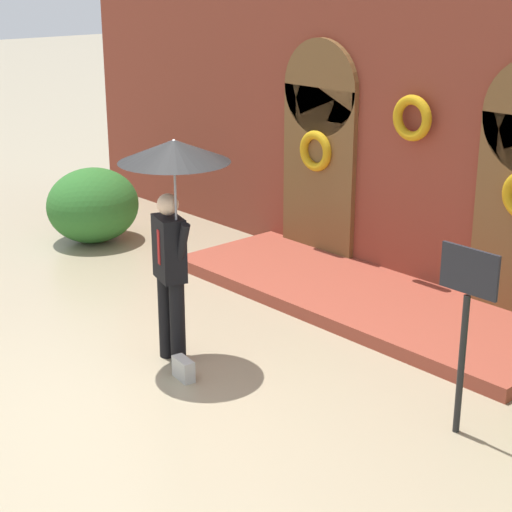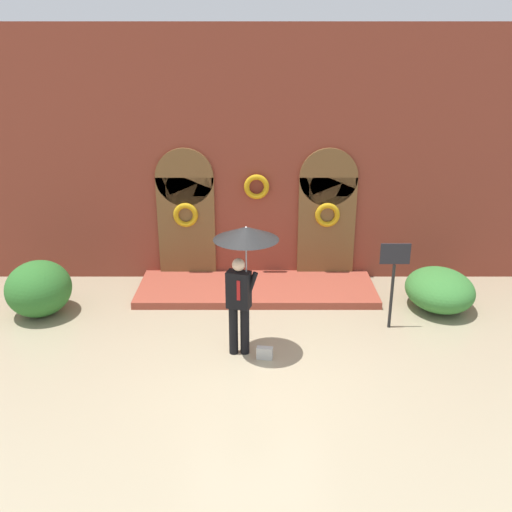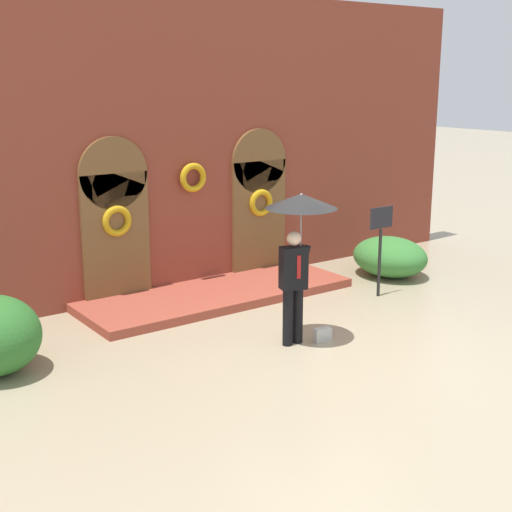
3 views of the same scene
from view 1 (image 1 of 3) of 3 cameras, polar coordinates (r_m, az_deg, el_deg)
ground_plane at (r=8.70m, az=-6.52°, el=-8.25°), size 80.00×80.00×0.00m
building_facade at (r=10.76m, az=11.56°, el=11.69°), size 14.00×2.30×5.60m
person_with_umbrella at (r=8.41m, az=-5.55°, el=4.78°), size 1.10×1.10×2.36m
handbag at (r=8.66m, az=-4.86°, el=-7.52°), size 0.30×0.16×0.22m
sign_post at (r=7.48m, az=13.82°, el=-3.55°), size 0.56×0.06×1.72m
shrub_left at (r=12.97m, az=-10.82°, el=3.34°), size 1.28×1.39×1.11m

